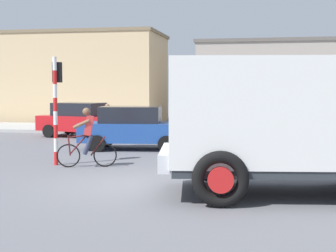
{
  "coord_description": "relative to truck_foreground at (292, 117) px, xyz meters",
  "views": [
    {
      "loc": [
        2.94,
        -11.71,
        2.28
      ],
      "look_at": [
        0.22,
        2.5,
        1.2
      ],
      "focal_mm": 54.27,
      "sensor_mm": 36.0,
      "label": 1
    }
  ],
  "objects": [
    {
      "name": "truck_foreground",
      "position": [
        0.0,
        0.0,
        0.0
      ],
      "size": [
        5.71,
        3.38,
        2.9
      ],
      "color": "white",
      "rests_on": "ground"
    },
    {
      "name": "sidewalk_far",
      "position": [
        -3.51,
        15.44,
        -1.59
      ],
      "size": [
        80.0,
        5.0,
        0.16
      ],
      "primitive_type": "cube",
      "color": "#ADADA8",
      "rests_on": "ground"
    },
    {
      "name": "car_red_near",
      "position": [
        -9.02,
        11.42,
        -0.85
      ],
      "size": [
        4.27,
        2.51,
        1.6
      ],
      "color": "red",
      "rests_on": "ground"
    },
    {
      "name": "ground_plane",
      "position": [
        -3.51,
        0.66,
        -1.67
      ],
      "size": [
        120.0,
        120.0,
        0.0
      ],
      "primitive_type": "plane",
      "color": "slate"
    },
    {
      "name": "traffic_light_pole",
      "position": [
        -6.65,
        3.1,
        0.4
      ],
      "size": [
        0.24,
        0.43,
        3.2
      ],
      "color": "red",
      "rests_on": "ground"
    },
    {
      "name": "cyclist",
      "position": [
        -5.6,
        2.8,
        -0.8
      ],
      "size": [
        1.67,
        0.64,
        1.72
      ],
      "color": "black",
      "rests_on": "ground"
    },
    {
      "name": "building_corner_left",
      "position": [
        -12.66,
        21.38,
        1.29
      ],
      "size": [
        10.84,
        6.07,
        5.9
      ],
      "color": "#D1B284",
      "rests_on": "ground"
    },
    {
      "name": "building_mid_block",
      "position": [
        1.37,
        21.9,
        0.88
      ],
      "size": [
        12.04,
        7.77,
        5.1
      ],
      "color": "#9E9389",
      "rests_on": "ground"
    },
    {
      "name": "pedestrian_near_kerb",
      "position": [
        -7.18,
        9.72,
        -0.82
      ],
      "size": [
        0.34,
        0.22,
        1.62
      ],
      "color": "#2D334C",
      "rests_on": "ground"
    },
    {
      "name": "car_far_side",
      "position": [
        -5.36,
        7.19,
        -0.85
      ],
      "size": [
        4.16,
        2.21,
        1.6
      ],
      "color": "#234C9E",
      "rests_on": "ground"
    }
  ]
}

